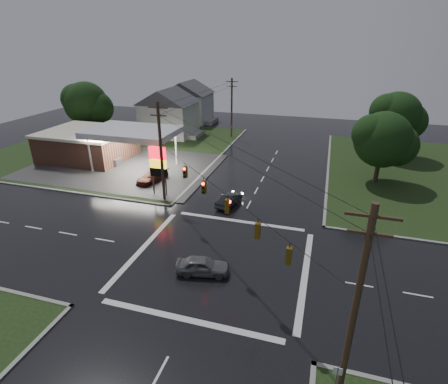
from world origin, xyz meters
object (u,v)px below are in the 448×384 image
(house_far, at_px, (188,101))
(car_crossing, at_px, (203,266))
(utility_pole_n, at_px, (232,107))
(tree_ne_far, at_px, (397,117))
(pylon_sign, at_px, (158,163))
(utility_pole_se, at_px, (355,307))
(tree_ne_near, at_px, (384,140))
(car_pump, at_px, (152,177))
(tree_nw_behind, at_px, (87,104))
(car_north, at_px, (229,199))
(utility_pole_nw, at_px, (161,152))
(gas_station, at_px, (94,143))
(house_near, at_px, (169,112))

(house_far, relative_size, car_crossing, 2.66)
(utility_pole_n, distance_m, tree_ne_far, 26.96)
(tree_ne_far, bearing_deg, pylon_sign, -139.65)
(utility_pole_se, relative_size, tree_ne_near, 1.22)
(house_far, bearing_deg, car_pump, -75.75)
(tree_nw_behind, bearing_deg, car_north, -31.83)
(utility_pole_n, xyz_separation_m, car_pump, (-3.82, -24.00, -4.78))
(car_crossing, bearing_deg, utility_pole_se, -138.17)
(utility_pole_n, bearing_deg, utility_pole_se, -68.20)
(house_far, relative_size, tree_ne_far, 1.13)
(utility_pole_nw, relative_size, utility_pole_se, 1.00)
(gas_station, height_order, utility_pole_se, utility_pole_se)
(car_pump, bearing_deg, tree_ne_far, 49.79)
(car_crossing, bearing_deg, house_near, 15.91)
(house_far, xyz_separation_m, tree_nw_behind, (-11.89, -18.01, 1.77))
(gas_station, relative_size, car_north, 6.43)
(tree_ne_near, bearing_deg, utility_pole_nw, -152.14)
(car_crossing, relative_size, car_pump, 0.87)
(car_crossing, bearing_deg, tree_nw_behind, 33.87)
(tree_ne_near, height_order, car_crossing, tree_ne_near)
(utility_pole_nw, distance_m, tree_nw_behind, 31.82)
(utility_pole_se, relative_size, utility_pole_n, 1.05)
(pylon_sign, xyz_separation_m, utility_pole_nw, (1.00, -1.00, 1.71))
(gas_station, xyz_separation_m, car_crossing, (24.95, -21.74, -1.84))
(tree_ne_near, bearing_deg, tree_ne_far, 75.93)
(utility_pole_n, distance_m, car_north, 29.08)
(pylon_sign, distance_m, tree_ne_far, 36.35)
(tree_nw_behind, bearing_deg, tree_ne_near, -9.47)
(utility_pole_n, xyz_separation_m, house_near, (-11.45, -2.00, -1.06))
(house_near, xyz_separation_m, car_crossing, (20.22, -38.04, -3.70))
(house_near, bearing_deg, tree_ne_near, -21.76)
(utility_pole_n, relative_size, house_far, 0.95)
(house_far, xyz_separation_m, car_pump, (8.64, -34.00, -3.72))
(tree_ne_far, xyz_separation_m, car_crossing, (-17.88, -36.04, -5.47))
(utility_pole_se, xyz_separation_m, tree_ne_far, (7.65, 43.49, 0.46))
(house_near, height_order, house_far, same)
(house_far, height_order, car_pump, house_far)
(utility_pole_se, bearing_deg, tree_ne_near, 81.62)
(tree_ne_near, bearing_deg, house_far, 144.23)
(car_pump, bearing_deg, tree_nw_behind, 158.59)
(house_near, distance_m, tree_ne_far, 38.19)
(gas_station, relative_size, car_pump, 5.51)
(car_north, relative_size, car_pump, 0.86)
(pylon_sign, bearing_deg, utility_pole_se, -45.00)
(utility_pole_n, bearing_deg, tree_ne_far, -8.55)
(utility_pole_n, bearing_deg, car_crossing, -77.65)
(car_pump, bearing_deg, gas_station, 171.76)
(utility_pole_nw, relative_size, car_pump, 2.31)
(utility_pole_nw, bearing_deg, tree_nw_behind, 139.90)
(house_near, height_order, tree_nw_behind, tree_nw_behind)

